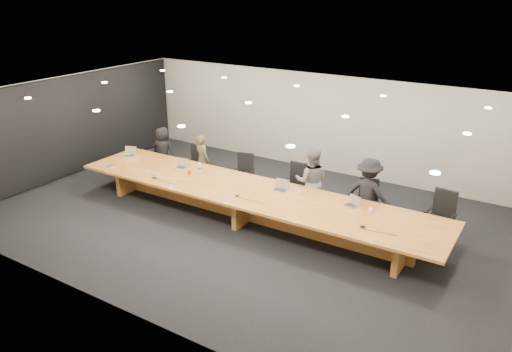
{
  "coord_description": "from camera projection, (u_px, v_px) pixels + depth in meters",
  "views": [
    {
      "loc": [
        5.67,
        -8.77,
        5.14
      ],
      "look_at": [
        0.0,
        0.3,
        1.0
      ],
      "focal_mm": 35.0,
      "sensor_mm": 36.0,
      "label": 1
    }
  ],
  "objects": [
    {
      "name": "chair_mid_right",
      "position": [
        294.0,
        185.0,
        12.14
      ],
      "size": [
        0.59,
        0.59,
        1.1
      ],
      "primitive_type": null,
      "rotation": [
        0.0,
        0.0,
        -0.05
      ],
      "color": "black",
      "rests_on": "ground"
    },
    {
      "name": "av_box",
      "position": [
        111.0,
        166.0,
        12.78
      ],
      "size": [
        0.26,
        0.23,
        0.03
      ],
      "primitive_type": "cube",
      "rotation": [
        0.0,
        0.0,
        -0.39
      ],
      "color": "#BBBBC0",
      "rests_on": "conference_table"
    },
    {
      "name": "amber_mug",
      "position": [
        189.0,
        172.0,
        12.26
      ],
      "size": [
        0.1,
        0.1,
        0.1
      ],
      "primitive_type": "cylinder",
      "rotation": [
        0.0,
        0.0,
        0.4
      ],
      "color": "brown",
      "rests_on": "conference_table"
    },
    {
      "name": "lime_gadget",
      "position": [
        127.0,
        154.0,
        13.62
      ],
      "size": [
        0.19,
        0.15,
        0.03
      ],
      "primitive_type": "cube",
      "rotation": [
        0.0,
        0.0,
        0.37
      ],
      "color": "#58BF32",
      "rests_on": "notepad"
    },
    {
      "name": "person_a",
      "position": [
        163.0,
        151.0,
        14.12
      ],
      "size": [
        0.76,
        0.58,
        1.4
      ],
      "primitive_type": "imported",
      "rotation": [
        0.0,
        0.0,
        3.36
      ],
      "color": "black",
      "rests_on": "ground"
    },
    {
      "name": "chair_mid_left",
      "position": [
        243.0,
        173.0,
        12.97
      ],
      "size": [
        0.64,
        0.64,
        1.05
      ],
      "primitive_type": null,
      "rotation": [
        0.0,
        0.0,
        0.22
      ],
      "color": "black",
      "rests_on": "ground"
    },
    {
      "name": "mic_left",
      "position": [
        154.0,
        177.0,
        12.03
      ],
      "size": [
        0.17,
        0.17,
        0.03
      ],
      "primitive_type": "cone",
      "rotation": [
        0.0,
        0.0,
        0.4
      ],
      "color": "black",
      "rests_on": "conference_table"
    },
    {
      "name": "chair_left",
      "position": [
        194.0,
        165.0,
        13.55
      ],
      "size": [
        0.59,
        0.59,
        1.07
      ],
      "primitive_type": null,
      "rotation": [
        0.0,
        0.0,
        0.09
      ],
      "color": "black",
      "rests_on": "ground"
    },
    {
      "name": "person_b",
      "position": [
        202.0,
        159.0,
        13.47
      ],
      "size": [
        0.58,
        0.47,
        1.39
      ],
      "primitive_type": "imported",
      "rotation": [
        0.0,
        0.0,
        2.84
      ],
      "color": "#3E3B21",
      "rests_on": "ground"
    },
    {
      "name": "mic_right",
      "position": [
        363.0,
        226.0,
        9.61
      ],
      "size": [
        0.14,
        0.14,
        0.03
      ],
      "primitive_type": "cone",
      "rotation": [
        0.0,
        0.0,
        0.09
      ],
      "color": "black",
      "rests_on": "conference_table"
    },
    {
      "name": "person_c",
      "position": [
        312.0,
        181.0,
        11.71
      ],
      "size": [
        0.95,
        0.85,
        1.6
      ],
      "primitive_type": "imported",
      "rotation": [
        0.0,
        0.0,
        3.52
      ],
      "color": "#505052",
      "rests_on": "ground"
    },
    {
      "name": "chair_far_right",
      "position": [
        440.0,
        217.0,
        10.44
      ],
      "size": [
        0.65,
        0.65,
        1.15
      ],
      "primitive_type": null,
      "rotation": [
        0.0,
        0.0,
        -0.12
      ],
      "color": "black",
      "rests_on": "ground"
    },
    {
      "name": "mic_center",
      "position": [
        237.0,
        195.0,
        11.02
      ],
      "size": [
        0.13,
        0.13,
        0.03
      ],
      "primitive_type": "cone",
      "rotation": [
        0.0,
        0.0,
        0.26
      ],
      "color": "black",
      "rests_on": "conference_table"
    },
    {
      "name": "paper_cup_far",
      "position": [
        371.0,
        210.0,
        10.23
      ],
      "size": [
        0.09,
        0.09,
        0.09
      ],
      "primitive_type": "cone",
      "rotation": [
        0.0,
        0.0,
        0.32
      ],
      "color": "white",
      "rests_on": "conference_table"
    },
    {
      "name": "left_wall_panel",
      "position": [
        72.0,
        127.0,
        14.04
      ],
      "size": [
        0.08,
        7.84,
        2.74
      ],
      "primitive_type": "cube",
      "color": "black",
      "rests_on": "ground"
    },
    {
      "name": "ground",
      "position": [
        249.0,
        220.0,
        11.59
      ],
      "size": [
        12.0,
        12.0,
        0.0
      ],
      "primitive_type": "plane",
      "color": "black",
      "rests_on": "ground"
    },
    {
      "name": "laptop_a",
      "position": [
        129.0,
        152.0,
        13.52
      ],
      "size": [
        0.38,
        0.33,
        0.25
      ],
      "primitive_type": null,
      "rotation": [
        0.0,
        0.0,
        0.35
      ],
      "color": "#BEB191",
      "rests_on": "conference_table"
    },
    {
      "name": "person_d",
      "position": [
        368.0,
        193.0,
        11.04
      ],
      "size": [
        1.09,
        0.69,
        1.61
      ],
      "primitive_type": "imported",
      "rotation": [
        0.0,
        0.0,
        3.05
      ],
      "color": "black",
      "rests_on": "ground"
    },
    {
      "name": "laptop_d",
      "position": [
        280.0,
        186.0,
        11.25
      ],
      "size": [
        0.33,
        0.25,
        0.25
      ],
      "primitive_type": null,
      "rotation": [
        0.0,
        0.0,
        0.04
      ],
      "color": "tan",
      "rests_on": "conference_table"
    },
    {
      "name": "laptop_e",
      "position": [
        351.0,
        201.0,
        10.47
      ],
      "size": [
        0.34,
        0.29,
        0.23
      ],
      "primitive_type": null,
      "rotation": [
        0.0,
        0.0,
        -0.34
      ],
      "color": "tan",
      "rests_on": "conference_table"
    },
    {
      "name": "conference_table",
      "position": [
        249.0,
        200.0,
        11.41
      ],
      "size": [
        9.0,
        1.8,
        0.75
      ],
      "color": "brown",
      "rests_on": "ground"
    },
    {
      "name": "water_bottle",
      "position": [
        200.0,
        168.0,
        12.32
      ],
      "size": [
        0.09,
        0.09,
        0.25
      ],
      "primitive_type": "cylinder",
      "rotation": [
        0.0,
        0.0,
        -0.16
      ],
      "color": "#ABBBB6",
      "rests_on": "conference_table"
    },
    {
      "name": "back_wall",
      "position": [
        325.0,
        123.0,
        14.25
      ],
      "size": [
        12.0,
        0.02,
        2.8
      ],
      "primitive_type": "cube",
      "color": "#B1ADA1",
      "rests_on": "ground"
    },
    {
      "name": "notepad",
      "position": [
        127.0,
        155.0,
        13.61
      ],
      "size": [
        0.27,
        0.24,
        0.01
      ],
      "primitive_type": "cube",
      "rotation": [
        0.0,
        0.0,
        -0.24
      ],
      "color": "silver",
      "rests_on": "conference_table"
    },
    {
      "name": "paper_cup_near",
      "position": [
        299.0,
        193.0,
        11.09
      ],
      "size": [
        0.08,
        0.08,
        0.09
      ],
      "primitive_type": "cone",
      "rotation": [
        0.0,
        0.0,
        -0.1
      ],
      "color": "silver",
      "rests_on": "conference_table"
    },
    {
      "name": "chair_far_left",
      "position": [
        154.0,
        152.0,
        14.38
      ],
      "size": [
        0.76,
        0.76,
        1.17
      ],
      "primitive_type": null,
      "rotation": [
        0.0,
        0.0,
        -0.33
      ],
      "color": "black",
      "rests_on": "ground"
    },
    {
      "name": "laptop_b",
      "position": [
        181.0,
        164.0,
        12.65
      ],
      "size": [
        0.32,
        0.25,
        0.24
      ],
      "primitive_type": null,
      "rotation": [
        0.0,
        0.0,
        0.11
      ],
      "color": "beige",
      "rests_on": "conference_table"
    },
    {
      "name": "chair_right",
      "position": [
        367.0,
        202.0,
        11.27
      ],
      "size": [
        0.66,
        0.66,
        1.05
      ],
      "primitive_type": null,
      "rotation": [
        0.0,
        0.0,
        0.28
      ],
      "color": "black",
      "rests_on": "ground"
    }
  ]
}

